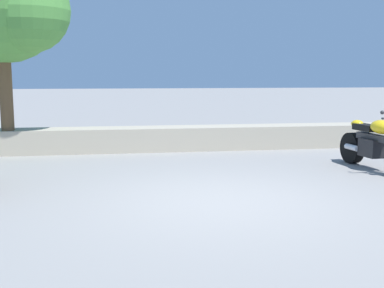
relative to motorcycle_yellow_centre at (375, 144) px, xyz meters
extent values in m
plane|color=gray|center=(-3.32, -1.75, -0.49)|extent=(120.00, 120.00, 0.00)
cube|color=#A89E89|center=(-3.32, 3.05, -0.21)|extent=(36.00, 0.80, 0.55)
cylinder|color=black|center=(-0.07, 0.74, -0.18)|extent=(0.24, 0.63, 0.62)
cube|color=black|center=(0.00, 0.08, -0.08)|extent=(0.36, 0.51, 0.34)
cube|color=#2D2D30|center=(0.00, -0.02, 0.12)|extent=(0.24, 1.11, 0.12)
ellipsoid|color=yellow|center=(0.02, -0.17, 0.34)|extent=(0.39, 0.55, 0.26)
cube|color=black|center=(-0.03, 0.30, 0.28)|extent=(0.31, 0.58, 0.12)
ellipsoid|color=yellow|center=(-0.05, 0.60, 0.32)|extent=(0.24, 0.30, 0.16)
cylinder|color=silver|center=(-0.20, 0.49, -0.13)|extent=(0.14, 0.39, 0.11)
sphere|color=#2D2D30|center=(-0.24, -0.60, 0.64)|extent=(0.07, 0.07, 0.07)
cylinder|color=brown|center=(-7.14, 2.87, 0.97)|extent=(0.28, 0.28, 1.81)
sphere|color=#4C8E3D|center=(-6.53, 2.47, 2.61)|extent=(1.76, 1.76, 1.76)
camera|label=1|loc=(-4.78, -8.23, 1.28)|focal=44.98mm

